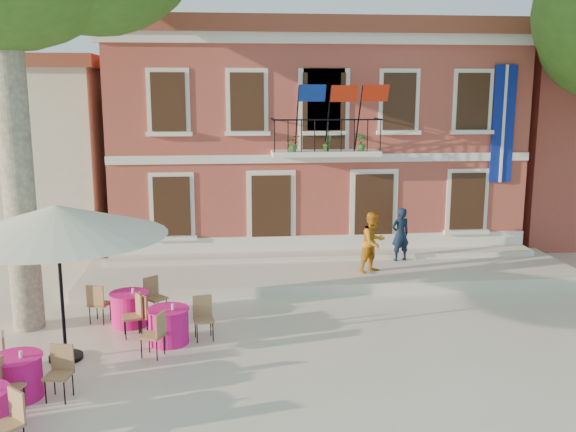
{
  "coord_description": "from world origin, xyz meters",
  "views": [
    {
      "loc": [
        -0.97,
        -13.29,
        5.33
      ],
      "look_at": [
        0.67,
        3.5,
        2.02
      ],
      "focal_mm": 40.0,
      "sensor_mm": 36.0,
      "label": 1
    }
  ],
  "objects_px": {
    "patio_umbrella": "(56,221)",
    "cafe_table_3": "(130,307)",
    "pedestrian_orange": "(373,242)",
    "cafe_table_2": "(18,375)",
    "pedestrian_navy": "(400,234)",
    "cafe_table_4": "(169,324)"
  },
  "relations": [
    {
      "from": "pedestrian_orange",
      "to": "cafe_table_3",
      "type": "distance_m",
      "value": 6.95
    },
    {
      "from": "cafe_table_4",
      "to": "cafe_table_2",
      "type": "bearing_deg",
      "value": -136.98
    },
    {
      "from": "patio_umbrella",
      "to": "pedestrian_orange",
      "type": "distance_m",
      "value": 8.83
    },
    {
      "from": "patio_umbrella",
      "to": "cafe_table_3",
      "type": "distance_m",
      "value": 3.2
    },
    {
      "from": "patio_umbrella",
      "to": "cafe_table_4",
      "type": "height_order",
      "value": "patio_umbrella"
    },
    {
      "from": "patio_umbrella",
      "to": "cafe_table_2",
      "type": "bearing_deg",
      "value": -104.67
    },
    {
      "from": "pedestrian_orange",
      "to": "patio_umbrella",
      "type": "bearing_deg",
      "value": 178.23
    },
    {
      "from": "cafe_table_3",
      "to": "patio_umbrella",
      "type": "bearing_deg",
      "value": -118.95
    },
    {
      "from": "pedestrian_orange",
      "to": "cafe_table_4",
      "type": "xyz_separation_m",
      "value": [
        -5.35,
        -3.95,
        -0.73
      ]
    },
    {
      "from": "pedestrian_navy",
      "to": "cafe_table_3",
      "type": "relative_size",
      "value": 0.88
    },
    {
      "from": "patio_umbrella",
      "to": "cafe_table_2",
      "type": "xyz_separation_m",
      "value": [
        -0.42,
        -1.62,
        -2.41
      ]
    },
    {
      "from": "patio_umbrella",
      "to": "cafe_table_4",
      "type": "xyz_separation_m",
      "value": [
        2.01,
        0.65,
        -2.41
      ]
    },
    {
      "from": "cafe_table_4",
      "to": "pedestrian_orange",
      "type": "bearing_deg",
      "value": 36.43
    },
    {
      "from": "pedestrian_orange",
      "to": "cafe_table_4",
      "type": "distance_m",
      "value": 6.69
    },
    {
      "from": "pedestrian_navy",
      "to": "cafe_table_2",
      "type": "bearing_deg",
      "value": 24.74
    },
    {
      "from": "patio_umbrella",
      "to": "pedestrian_orange",
      "type": "relative_size",
      "value": 2.47
    },
    {
      "from": "cafe_table_2",
      "to": "cafe_table_4",
      "type": "height_order",
      "value": "same"
    },
    {
      "from": "cafe_table_3",
      "to": "pedestrian_navy",
      "type": "bearing_deg",
      "value": 27.67
    },
    {
      "from": "patio_umbrella",
      "to": "cafe_table_4",
      "type": "bearing_deg",
      "value": 17.85
    },
    {
      "from": "pedestrian_orange",
      "to": "cafe_table_3",
      "type": "bearing_deg",
      "value": 169.72
    },
    {
      "from": "pedestrian_orange",
      "to": "cafe_table_2",
      "type": "bearing_deg",
      "value": -175.13
    },
    {
      "from": "pedestrian_navy",
      "to": "cafe_table_3",
      "type": "bearing_deg",
      "value": 12.73
    }
  ]
}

